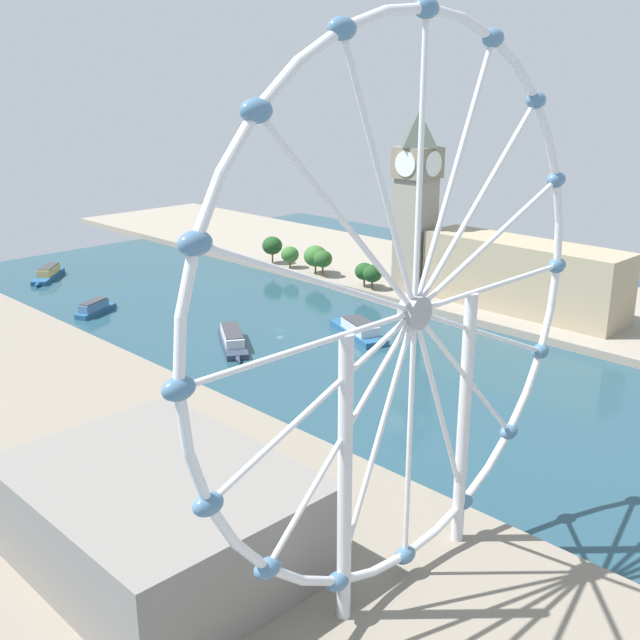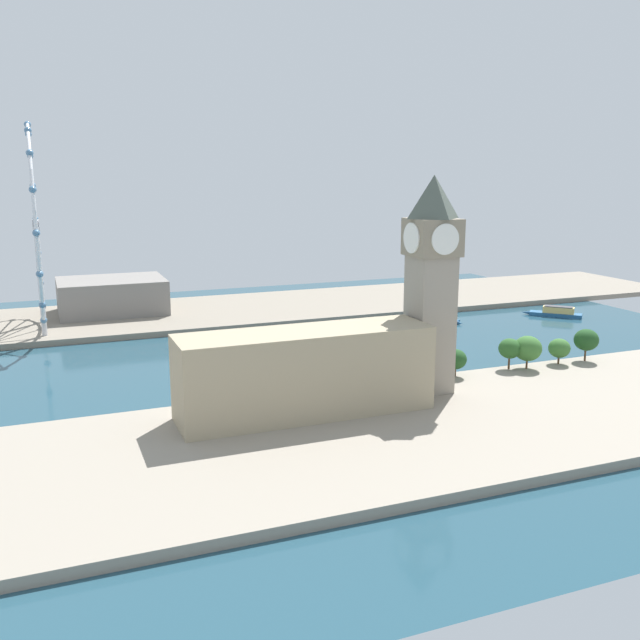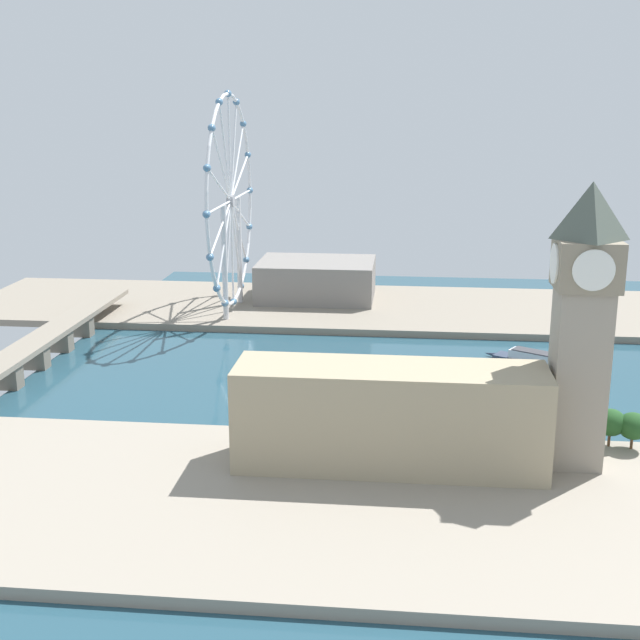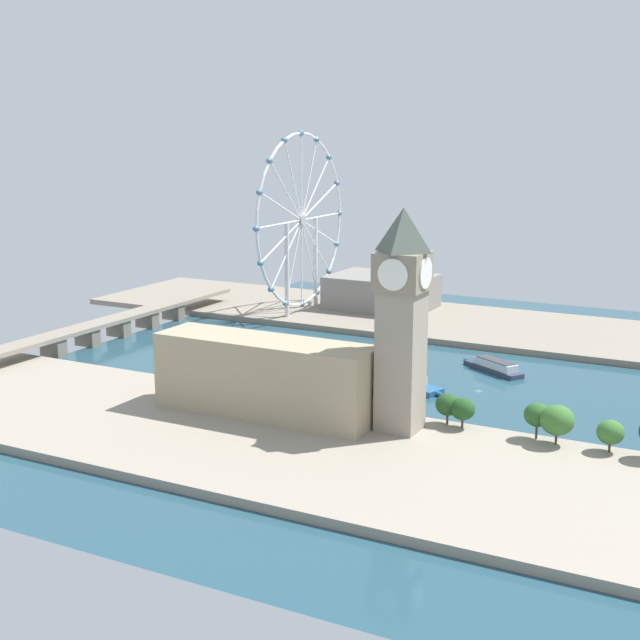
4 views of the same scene
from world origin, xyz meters
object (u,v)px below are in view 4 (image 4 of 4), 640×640
at_px(parliament_block, 266,377).
at_px(riverside_hall, 382,292).
at_px(tour_boat_3, 408,382).
at_px(river_bridge, 118,322).
at_px(ferris_wheel, 301,222).
at_px(tour_boat_0, 494,366).
at_px(clock_tower, 402,316).

relative_size(parliament_block, riverside_hall, 1.45).
xyz_separation_m(riverside_hall, tour_boat_3, (-131.70, -69.85, -9.89)).
height_order(river_bridge, tour_boat_3, river_bridge).
height_order(ferris_wheel, tour_boat_0, ferris_wheel).
xyz_separation_m(ferris_wheel, tour_boat_0, (-61.99, -129.35, -50.74)).
bearing_deg(riverside_hall, clock_tower, -154.53).
distance_m(parliament_block, river_bridge, 157.91).
bearing_deg(tour_boat_3, ferris_wheel, 156.70).
bearing_deg(ferris_wheel, tour_boat_3, -134.03).
distance_m(ferris_wheel, tour_boat_3, 155.42).
xyz_separation_m(parliament_block, tour_boat_3, (63.22, -29.16, -14.30)).
bearing_deg(tour_boat_3, parliament_block, -94.03).
bearing_deg(tour_boat_3, riverside_hall, 138.67).
height_order(river_bridge, tour_boat_0, river_bridge).
bearing_deg(tour_boat_3, clock_tower, -49.94).
bearing_deg(tour_boat_3, tour_boat_0, 80.14).
bearing_deg(river_bridge, riverside_hall, -39.62).
bearing_deg(parliament_block, tour_boat_3, -24.76).
xyz_separation_m(river_bridge, tour_boat_3, (-16.91, -164.89, -4.82)).
relative_size(ferris_wheel, tour_boat_3, 2.79).
bearing_deg(clock_tower, ferris_wheel, 38.33).
bearing_deg(riverside_hall, tour_boat_0, -134.38).
relative_size(parliament_block, ferris_wheel, 0.82).
xyz_separation_m(ferris_wheel, tour_boat_3, (-102.12, -105.63, -50.68)).
relative_size(parliament_block, river_bridge, 0.44).
bearing_deg(ferris_wheel, clock_tower, -141.67).
height_order(clock_tower, riverside_hall, clock_tower).
bearing_deg(ferris_wheel, parliament_block, -155.18).
bearing_deg(clock_tower, river_bridge, 68.32).
height_order(riverside_hall, river_bridge, riverside_hall).
distance_m(tour_boat_0, tour_boat_3, 46.62).
xyz_separation_m(river_bridge, tour_boat_0, (23.22, -188.62, -4.89)).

